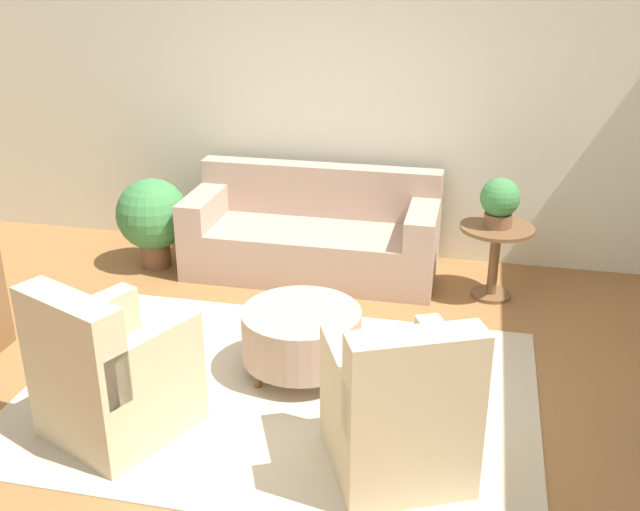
% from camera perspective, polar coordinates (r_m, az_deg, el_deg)
% --- Properties ---
extents(ground_plane, '(16.00, 16.00, 0.00)m').
position_cam_1_polar(ground_plane, '(4.88, -3.16, -10.47)').
color(ground_plane, '#996638').
extents(wall_back, '(8.93, 0.12, 2.80)m').
position_cam_1_polar(wall_back, '(6.67, 2.44, 11.79)').
color(wall_back, beige).
rests_on(wall_back, ground_plane).
extents(rug, '(3.25, 2.28, 0.01)m').
position_cam_1_polar(rug, '(4.88, -3.16, -10.42)').
color(rug, beige).
rests_on(rug, ground_plane).
extents(couch, '(2.13, 0.88, 0.88)m').
position_cam_1_polar(couch, '(6.47, -0.54, 1.48)').
color(couch, tan).
rests_on(couch, ground_plane).
extents(armchair_left, '(0.93, 0.95, 0.96)m').
position_cam_1_polar(armchair_left, '(4.50, -15.70, -8.85)').
color(armchair_left, '#C6B289').
rests_on(armchair_left, rug).
extents(armchair_right, '(0.93, 0.95, 0.96)m').
position_cam_1_polar(armchair_right, '(4.06, 6.08, -11.81)').
color(armchair_right, '#C6B289').
rests_on(armchair_right, rug).
extents(ottoman_table, '(0.79, 0.79, 0.46)m').
position_cam_1_polar(ottoman_table, '(4.94, -1.42, -6.01)').
color(ottoman_table, tan).
rests_on(ottoman_table, rug).
extents(side_table, '(0.58, 0.58, 0.61)m').
position_cam_1_polar(side_table, '(6.11, 13.20, 0.55)').
color(side_table, brown).
rests_on(side_table, ground_plane).
extents(potted_plant_on_side_table, '(0.31, 0.31, 0.39)m').
position_cam_1_polar(potted_plant_on_side_table, '(5.97, 13.54, 4.08)').
color(potted_plant_on_side_table, brown).
rests_on(potted_plant_on_side_table, side_table).
extents(potted_plant_floor, '(0.62, 0.62, 0.80)m').
position_cam_1_polar(potted_plant_floor, '(6.67, -12.64, 2.93)').
color(potted_plant_floor, brown).
rests_on(potted_plant_floor, ground_plane).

